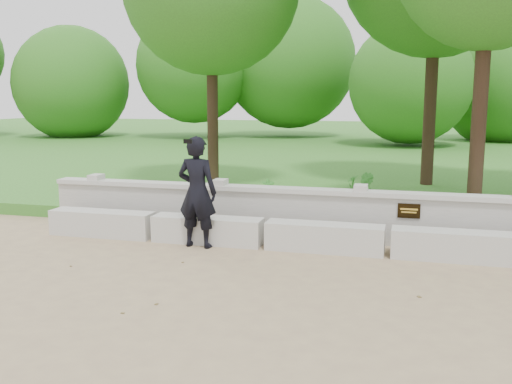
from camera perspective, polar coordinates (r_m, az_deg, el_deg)
ground at (r=7.45m, az=12.43°, el=-10.07°), size 80.00×80.00×0.00m
lawn at (r=21.15m, az=14.28°, el=2.87°), size 40.00×22.00×0.25m
concrete_bench at (r=9.20m, az=13.05°, el=-4.84°), size 11.90×0.45×0.45m
parapet_wall at (r=9.83m, az=13.26°, el=-2.50°), size 12.50×0.35×0.90m
man_main at (r=9.39m, az=-5.90°, el=-0.01°), size 0.71×0.63×1.84m
shrub_a at (r=11.87m, az=1.24°, el=0.07°), size 0.34×0.32×0.54m
shrub_b at (r=12.30m, az=11.03°, el=0.44°), size 0.44×0.44×0.63m
shrub_d at (r=12.75m, az=9.65°, el=0.54°), size 0.34×0.36×0.52m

